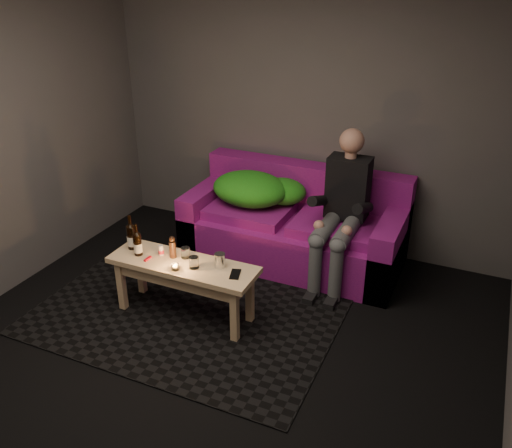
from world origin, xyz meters
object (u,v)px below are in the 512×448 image
at_px(sofa, 295,229).
at_px(beer_bottle_b, 138,244).
at_px(beer_bottle_a, 131,236).
at_px(steel_cup, 220,260).
at_px(person, 342,207).
at_px(coffee_table, 183,272).

relative_size(sofa, beer_bottle_b, 7.50).
relative_size(beer_bottle_a, steel_cup, 2.55).
height_order(person, coffee_table, person).
bearing_deg(beer_bottle_a, coffee_table, -3.69).
distance_m(coffee_table, steel_cup, 0.34).
bearing_deg(steel_cup, coffee_table, -168.40).
distance_m(sofa, beer_bottle_b, 1.56).
bearing_deg(person, beer_bottle_a, -143.80).
height_order(sofa, beer_bottle_a, sofa).
bearing_deg(beer_bottle_b, coffee_table, 5.43).
xyz_separation_m(person, steel_cup, (-0.65, -1.02, -0.15)).
bearing_deg(beer_bottle_a, sofa, 51.73).
bearing_deg(person, beer_bottle_b, -139.87).
xyz_separation_m(person, beer_bottle_b, (-1.33, -1.12, -0.11)).
bearing_deg(coffee_table, steel_cup, 11.60).
xyz_separation_m(coffee_table, beer_bottle_a, (-0.49, 0.03, 0.19)).
xyz_separation_m(sofa, coffee_table, (-0.47, -1.25, 0.09)).
distance_m(beer_bottle_a, beer_bottle_b, 0.13).
relative_size(person, coffee_table, 1.12).
xyz_separation_m(person, beer_bottle_a, (-1.44, -1.05, -0.10)).
relative_size(person, beer_bottle_b, 5.01).
bearing_deg(beer_bottle_b, beer_bottle_a, 147.76).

